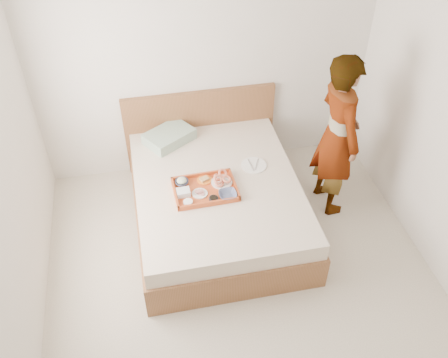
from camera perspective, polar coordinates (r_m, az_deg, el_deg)
name	(u,v)px	position (r m, az deg, el deg)	size (l,w,h in m)	color
ground	(248,300)	(4.47, 2.82, -13.79)	(3.50, 4.00, 0.01)	beige
ceiling	(264,14)	(2.77, 4.66, 18.54)	(3.50, 4.00, 0.01)	white
wall_back	(205,59)	(5.09, -2.19, 13.69)	(3.50, 0.01, 2.60)	silver
bed	(217,202)	(4.89, -0.81, -2.70)	(1.65, 2.00, 0.53)	brown
headboard	(200,129)	(5.49, -2.77, 5.82)	(1.65, 0.06, 0.95)	brown
pillow	(169,136)	(5.21, -6.37, 4.92)	(0.49, 0.33, 0.12)	#A2B0A2
tray	(205,189)	(4.60, -2.21, -1.17)	(0.59, 0.43, 0.05)	#BC4715
prawn_plate	(222,182)	(4.68, -0.26, -0.36)	(0.20, 0.20, 0.01)	white
navy_bowl_big	(228,195)	(4.53, 0.44, -1.83)	(0.17, 0.17, 0.04)	#1B2246
sauce_dish	(214,199)	(4.50, -1.21, -2.33)	(0.09, 0.09, 0.03)	black
meat_plate	(200,193)	(4.57, -2.82, -1.69)	(0.14, 0.14, 0.01)	white
bread_plate	(204,180)	(4.71, -2.28, -0.11)	(0.14, 0.14, 0.01)	orange
salad_bowl	(182,182)	(4.67, -4.91, -0.38)	(0.13, 0.13, 0.04)	#1B2246
plastic_tub	(183,192)	(4.56, -4.73, -1.56)	(0.12, 0.10, 0.05)	silver
cheese_round	(188,202)	(4.48, -4.18, -2.71)	(0.09, 0.09, 0.03)	white
dinner_plate	(254,165)	(4.90, 3.47, 1.59)	(0.25, 0.25, 0.01)	white
person	(337,136)	(4.86, 12.99, 4.86)	(0.62, 0.41, 1.71)	beige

